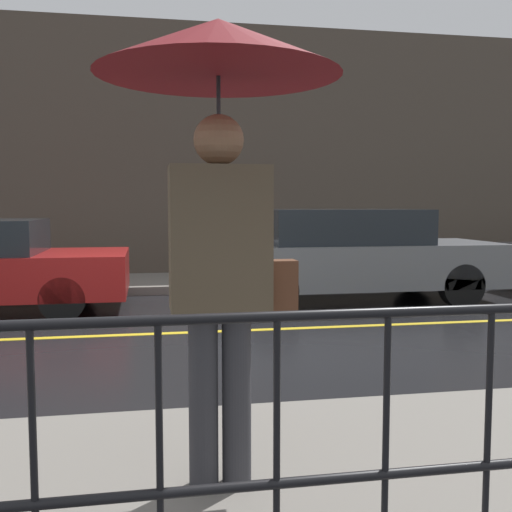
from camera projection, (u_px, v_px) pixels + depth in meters
ground_plane at (150, 334)px, 7.18m from camera, size 80.00×80.00×0.00m
sidewalk_near at (157, 507)px, 2.93m from camera, size 28.00×2.42×0.15m
sidewalk_far at (148, 283)px, 11.30m from camera, size 28.00×2.17×0.15m
lane_marking at (150, 334)px, 7.18m from camera, size 25.20×0.12×0.01m
building_storefront at (146, 152)px, 12.29m from camera, size 28.00×0.30×5.27m
railing_foreground at (159, 435)px, 1.92m from camera, size 12.00×0.04×1.05m
pedestrian at (219, 116)px, 2.86m from camera, size 1.18×1.18×2.28m
car_grey at (349, 255)px, 9.50m from camera, size 4.64×1.88×1.48m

